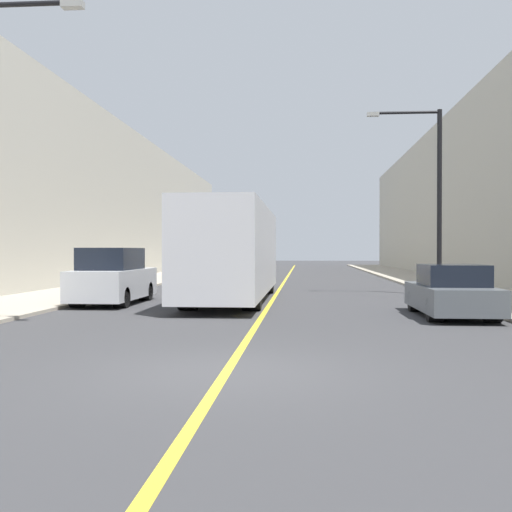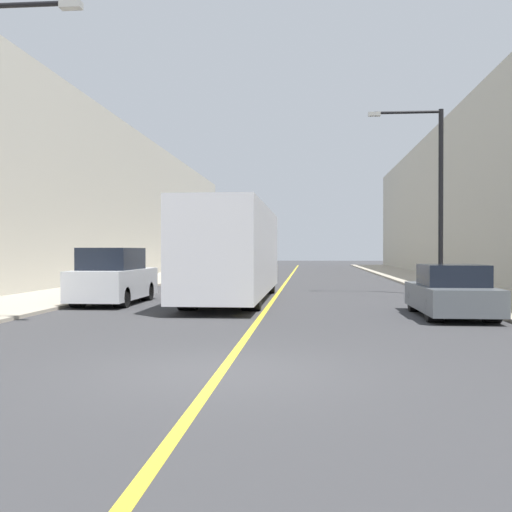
{
  "view_description": "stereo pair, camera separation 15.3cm",
  "coord_description": "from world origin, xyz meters",
  "px_view_note": "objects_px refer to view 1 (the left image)",
  "views": [
    {
      "loc": [
        1.19,
        -9.09,
        1.87
      ],
      "look_at": [
        -0.39,
        10.48,
        1.68
      ],
      "focal_mm": 42.0,
      "sensor_mm": 36.0,
      "label": 1
    },
    {
      "loc": [
        1.34,
        -9.08,
        1.87
      ],
      "look_at": [
        -0.39,
        10.48,
        1.68
      ],
      "focal_mm": 42.0,
      "sensor_mm": 36.0,
      "label": 2
    }
  ],
  "objects_px": {
    "bus": "(234,251)",
    "car_right_near": "(451,293)",
    "parked_suv_left": "(113,278)",
    "street_lamp_right": "(432,187)"
  },
  "relations": [
    {
      "from": "bus",
      "to": "car_right_near",
      "type": "height_order",
      "value": "bus"
    },
    {
      "from": "parked_suv_left",
      "to": "street_lamp_right",
      "type": "bearing_deg",
      "value": 22.94
    },
    {
      "from": "parked_suv_left",
      "to": "street_lamp_right",
      "type": "height_order",
      "value": "street_lamp_right"
    },
    {
      "from": "street_lamp_right",
      "to": "parked_suv_left",
      "type": "bearing_deg",
      "value": -157.06
    },
    {
      "from": "bus",
      "to": "street_lamp_right",
      "type": "bearing_deg",
      "value": 22.28
    },
    {
      "from": "bus",
      "to": "street_lamp_right",
      "type": "xyz_separation_m",
      "value": [
        7.93,
        3.25,
        2.66
      ]
    },
    {
      "from": "bus",
      "to": "parked_suv_left",
      "type": "distance_m",
      "value": 4.52
    },
    {
      "from": "bus",
      "to": "parked_suv_left",
      "type": "relative_size",
      "value": 2.54
    },
    {
      "from": "parked_suv_left",
      "to": "car_right_near",
      "type": "xyz_separation_m",
      "value": [
        10.77,
        -3.18,
        -0.24
      ]
    },
    {
      "from": "car_right_near",
      "to": "street_lamp_right",
      "type": "xyz_separation_m",
      "value": [
        1.19,
        8.24,
        3.84
      ]
    }
  ]
}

